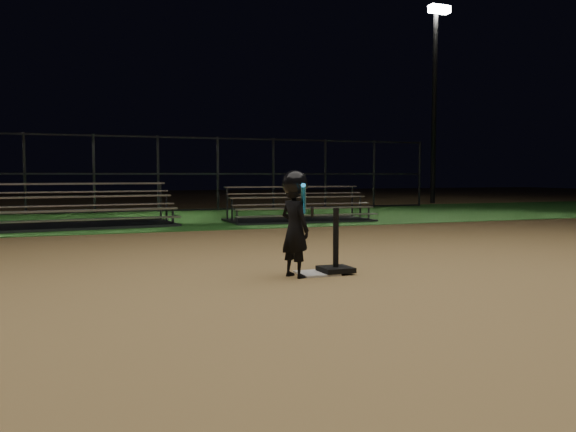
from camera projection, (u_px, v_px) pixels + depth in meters
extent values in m
plane|color=olive|center=(317.00, 274.00, 7.21)|extent=(80.00, 80.00, 0.00)
cube|color=#20531B|center=(175.00, 218.00, 16.54)|extent=(60.00, 8.00, 0.01)
cube|color=beige|center=(317.00, 273.00, 7.21)|extent=(0.45, 0.45, 0.02)
cube|color=black|center=(336.00, 269.00, 7.25)|extent=(0.38, 0.38, 0.06)
cylinder|color=black|center=(336.00, 237.00, 7.22)|extent=(0.07, 0.07, 0.73)
imported|color=black|center=(295.00, 229.00, 6.97)|extent=(0.41, 0.49, 1.14)
sphere|color=black|center=(295.00, 183.00, 6.93)|extent=(0.31, 0.31, 0.31)
cylinder|color=#1A8DE0|center=(304.00, 199.00, 6.82)|extent=(0.25, 0.48, 0.37)
cylinder|color=black|center=(312.00, 212.00, 7.00)|extent=(0.11, 0.18, 0.14)
cube|color=#ACACB1|center=(85.00, 210.00, 13.23)|extent=(4.18, 0.67, 0.04)
cube|color=#ACACB1|center=(87.00, 220.00, 12.98)|extent=(4.18, 0.67, 0.03)
cube|color=#ACACB1|center=(82.00, 197.00, 13.72)|extent=(4.18, 0.67, 0.04)
cube|color=#ACACB1|center=(84.00, 205.00, 13.47)|extent=(4.18, 0.67, 0.03)
cube|color=#ACACB1|center=(78.00, 184.00, 14.21)|extent=(4.18, 0.67, 0.04)
cube|color=#ACACB1|center=(80.00, 192.00, 13.97)|extent=(4.18, 0.67, 0.03)
cube|color=#38383D|center=(82.00, 226.00, 13.77)|extent=(4.36, 2.45, 0.06)
cube|color=#ADADB2|center=(305.00, 208.00, 14.96)|extent=(3.74, 0.34, 0.04)
cube|color=#ADADB2|center=(309.00, 215.00, 14.73)|extent=(3.74, 0.34, 0.03)
cube|color=#ADADB2|center=(299.00, 197.00, 15.43)|extent=(3.74, 0.34, 0.04)
cube|color=#ADADB2|center=(302.00, 204.00, 15.19)|extent=(3.74, 0.34, 0.03)
cube|color=#ADADB2|center=(292.00, 187.00, 15.90)|extent=(3.74, 0.34, 0.04)
cube|color=#ADADB2|center=(295.00, 193.00, 15.66)|extent=(3.74, 0.34, 0.03)
cube|color=#38383D|center=(298.00, 220.00, 15.47)|extent=(3.79, 1.93, 0.06)
cube|color=#38383D|center=(159.00, 210.00, 19.33)|extent=(20.00, 0.05, 0.05)
cube|color=#38383D|center=(158.00, 174.00, 19.25)|extent=(20.00, 0.05, 0.05)
cube|color=#38383D|center=(158.00, 137.00, 19.17)|extent=(20.00, 0.05, 0.05)
cylinder|color=#38383D|center=(158.00, 174.00, 19.25)|extent=(0.08, 0.08, 2.50)
cylinder|color=#38383D|center=(300.00, 174.00, 21.02)|extent=(0.08, 0.08, 2.50)
cylinder|color=#38383D|center=(419.00, 174.00, 22.78)|extent=(0.08, 0.08, 2.50)
cylinder|color=#2D2D30|center=(434.00, 110.00, 25.17)|extent=(0.20, 0.20, 8.00)
cube|color=white|center=(439.00, 9.00, 24.64)|extent=(0.90, 0.35, 0.30)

